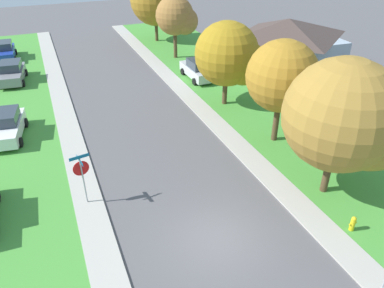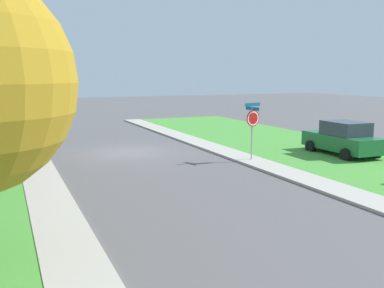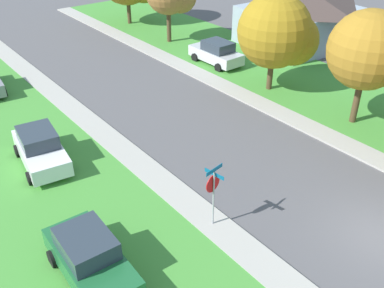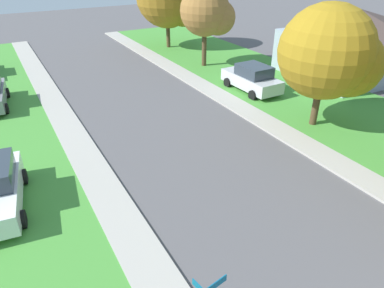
# 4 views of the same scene
# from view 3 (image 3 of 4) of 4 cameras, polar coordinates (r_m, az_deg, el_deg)

# --- Properties ---
(ground_plane) EXTENTS (120.00, 120.00, 0.00)m
(ground_plane) POSITION_cam_3_polar(r_m,az_deg,el_deg) (18.83, 23.54, -11.07)
(ground_plane) COLOR #565456
(sidewalk_east) EXTENTS (1.40, 56.00, 0.10)m
(sidewalk_east) POSITION_cam_3_polar(r_m,az_deg,el_deg) (27.85, 7.63, 5.88)
(sidewalk_east) COLOR #ADA89E
(sidewalk_east) RESTS_ON ground
(lawn_east) EXTENTS (8.00, 56.00, 0.08)m
(lawn_east) POSITION_cam_3_polar(r_m,az_deg,el_deg) (31.14, 13.85, 8.04)
(lawn_east) COLOR #479338
(lawn_east) RESTS_ON ground
(sidewalk_west) EXTENTS (1.40, 56.00, 0.10)m
(sidewalk_west) POSITION_cam_3_polar(r_m,az_deg,el_deg) (22.81, -9.38, -0.41)
(sidewalk_west) COLOR #ADA89E
(sidewalk_west) RESTS_ON ground
(lawn_west) EXTENTS (8.00, 56.00, 0.08)m
(lawn_west) POSITION_cam_3_polar(r_m,az_deg,el_deg) (21.43, -20.32, -4.50)
(lawn_west) COLOR #479338
(lawn_west) RESTS_ON ground
(stop_sign_far_corner) EXTENTS (0.91, 0.91, 2.77)m
(stop_sign_far_corner) POSITION_cam_3_polar(r_m,az_deg,el_deg) (16.67, 2.78, -5.61)
(stop_sign_far_corner) COLOR #9E9EA3
(stop_sign_far_corner) RESTS_ON ground
(car_silver_across_road) EXTENTS (2.07, 4.32, 1.76)m
(car_silver_across_road) POSITION_cam_3_polar(r_m,az_deg,el_deg) (32.96, 3.19, 11.77)
(car_silver_across_road) COLOR silver
(car_silver_across_road) RESTS_ON ground
(car_green_behind_trees) EXTENTS (2.15, 4.36, 1.76)m
(car_green_behind_trees) POSITION_cam_3_polar(r_m,az_deg,el_deg) (15.74, -13.15, -14.21)
(car_green_behind_trees) COLOR #1E6033
(car_green_behind_trees) RESTS_ON ground
(car_white_far_down_street) EXTENTS (2.47, 4.50, 1.76)m
(car_white_far_down_street) POSITION_cam_3_polar(r_m,az_deg,el_deg) (22.06, -19.12, -0.55)
(car_white_far_down_street) COLOR white
(car_white_far_down_street) RESTS_ON ground
(tree_across_left) EXTENTS (4.91, 4.57, 6.16)m
(tree_across_left) POSITION_cam_3_polar(r_m,az_deg,el_deg) (28.18, 11.28, 13.91)
(tree_across_left) COLOR #4C3823
(tree_across_left) RESTS_ON ground
(tree_sidewalk_mid) EXTENTS (4.51, 4.20, 6.36)m
(tree_sidewalk_mid) POSITION_cam_3_polar(r_m,az_deg,el_deg) (25.07, 22.41, 10.94)
(tree_sidewalk_mid) COLOR #4C3823
(tree_sidewalk_mid) RESTS_ON ground
(house_right_setback) EXTENTS (9.48, 8.36, 4.60)m
(house_right_setback) POSITION_cam_3_polar(r_m,az_deg,el_deg) (38.00, 13.99, 15.97)
(house_right_setback) COLOR #93A3B2
(house_right_setback) RESTS_ON ground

